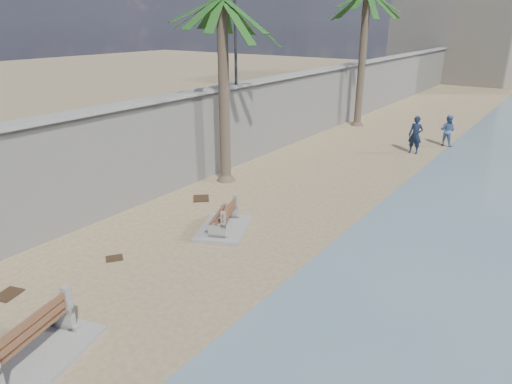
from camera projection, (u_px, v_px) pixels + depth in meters
The scene contains 13 objects.
ground_plane at pixel (71, 356), 8.99m from camera, with size 140.00×140.00×0.00m, color #947E5B.
seawall at pixel (320, 102), 26.43m from camera, with size 0.45×70.00×3.50m, color gray.
wall_cap at pixel (321, 70), 25.80m from camera, with size 0.80×70.00×0.12m, color gray.
end_building at pixel (495, 12), 47.24m from camera, with size 18.00×12.00×14.00m, color #B7AA93.
bench_near at pixel (26, 341), 8.71m from camera, with size 2.37×2.91×1.06m.
bench_far at pixel (223, 219), 14.27m from camera, with size 2.12×2.45×0.86m.
palm_mid at pixel (222, 2), 16.43m from camera, with size 5.00×5.00×7.82m.
streetlight at pixel (235, 8), 18.55m from camera, with size 0.28×0.28×5.12m.
person_a at pixel (416, 132), 22.29m from camera, with size 0.76×0.52×2.12m, color #121D33.
person_b at pixel (448, 129), 23.69m from camera, with size 0.87×0.67×1.80m, color #466291.
debris_b at pixel (8, 294), 10.99m from camera, with size 0.60×0.48×0.03m, color #382616.
debris_c at pixel (201, 198), 16.89m from camera, with size 0.71×0.57×0.03m, color #382616.
debris_d at pixel (114, 258), 12.66m from camera, with size 0.46×0.37×0.03m, color #382616.
Camera 1 is at (7.17, -3.81, 6.22)m, focal length 32.00 mm.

